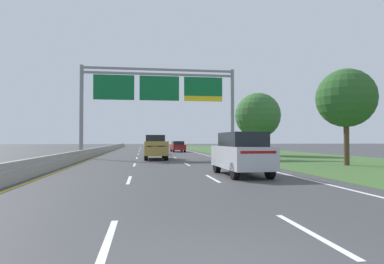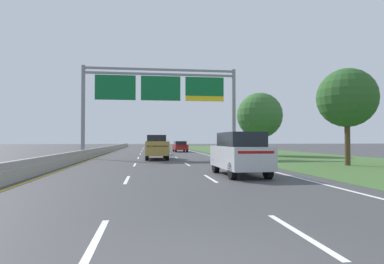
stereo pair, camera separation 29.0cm
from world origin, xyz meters
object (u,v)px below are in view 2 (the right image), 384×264
at_px(roadside_tree_near, 347,98).
at_px(roadside_tree_mid, 260,115).
at_px(overhead_sign_gantry, 161,93).
at_px(car_red_right_lane_sedan, 180,146).
at_px(pickup_truck_gold, 157,147).
at_px(car_silver_right_lane_suv, 240,153).
at_px(car_blue_centre_lane_sedan, 156,148).
at_px(car_navy_centre_lane_sedan, 156,146).

bearing_deg(roadside_tree_near, roadside_tree_mid, 93.51).
height_order(overhead_sign_gantry, car_red_right_lane_sedan, overhead_sign_gantry).
relative_size(pickup_truck_gold, roadside_tree_near, 0.82).
xyz_separation_m(car_red_right_lane_sedan, roadside_tree_near, (8.73, -27.87, 3.78)).
distance_m(pickup_truck_gold, car_silver_right_lane_suv, 15.12).
relative_size(car_blue_centre_lane_sedan, roadside_tree_near, 0.67).
height_order(overhead_sign_gantry, car_navy_centre_lane_sedan, overhead_sign_gantry).
distance_m(overhead_sign_gantry, car_silver_right_lane_suv, 18.01).
bearing_deg(roadside_tree_mid, car_navy_centre_lane_sedan, 128.87).
relative_size(pickup_truck_gold, roadside_tree_mid, 0.76).
distance_m(overhead_sign_gantry, car_red_right_lane_sedan, 17.50).
height_order(car_silver_right_lane_suv, roadside_tree_mid, roadside_tree_mid).
height_order(car_navy_centre_lane_sedan, car_red_right_lane_sedan, same).
bearing_deg(pickup_truck_gold, roadside_tree_mid, -63.24).
bearing_deg(overhead_sign_gantry, car_blue_centre_lane_sedan, 92.17).
xyz_separation_m(car_blue_centre_lane_sedan, roadside_tree_mid, (11.57, -4.29, 3.69)).
relative_size(car_red_right_lane_sedan, roadside_tree_mid, 0.63).
distance_m(car_navy_centre_lane_sedan, car_red_right_lane_sedan, 3.83).
bearing_deg(car_silver_right_lane_suv, car_red_right_lane_sedan, -2.15).
relative_size(overhead_sign_gantry, pickup_truck_gold, 2.79).
height_order(pickup_truck_gold, car_red_right_lane_sedan, pickup_truck_gold).
xyz_separation_m(pickup_truck_gold, car_blue_centre_lane_sedan, (0.15, 10.21, -0.26)).
bearing_deg(car_red_right_lane_sedan, pickup_truck_gold, 166.31).
bearing_deg(roadside_tree_near, overhead_sign_gantry, 136.38).
distance_m(overhead_sign_gantry, car_navy_centre_lane_sedan, 18.55).
bearing_deg(roadside_tree_near, car_red_right_lane_sedan, 107.40).
height_order(roadside_tree_near, roadside_tree_mid, roadside_tree_mid).
xyz_separation_m(car_blue_centre_lane_sedan, car_red_right_lane_sedan, (3.78, 8.29, 0.00)).
relative_size(car_navy_centre_lane_sedan, roadside_tree_near, 0.67).
xyz_separation_m(pickup_truck_gold, roadside_tree_near, (12.66, -9.37, 3.53)).
distance_m(car_blue_centre_lane_sedan, roadside_tree_mid, 12.88).
distance_m(car_red_right_lane_sedan, car_silver_right_lane_suv, 33.17).
bearing_deg(car_red_right_lane_sedan, car_navy_centre_lane_sedan, 65.60).
relative_size(overhead_sign_gantry, car_silver_right_lane_suv, 3.17).
bearing_deg(pickup_truck_gold, roadside_tree_near, -126.55).
bearing_deg(overhead_sign_gantry, car_navy_centre_lane_sedan, 90.18).
bearing_deg(car_navy_centre_lane_sedan, car_red_right_lane_sedan, -114.14).
distance_m(car_red_right_lane_sedan, roadside_tree_near, 29.45).
bearing_deg(roadside_tree_near, car_silver_right_lane_suv, -149.51).
xyz_separation_m(car_blue_centre_lane_sedan, roadside_tree_near, (12.51, -19.58, 3.78)).
relative_size(pickup_truck_gold, car_blue_centre_lane_sedan, 1.22).
relative_size(car_navy_centre_lane_sedan, roadside_tree_mid, 0.63).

